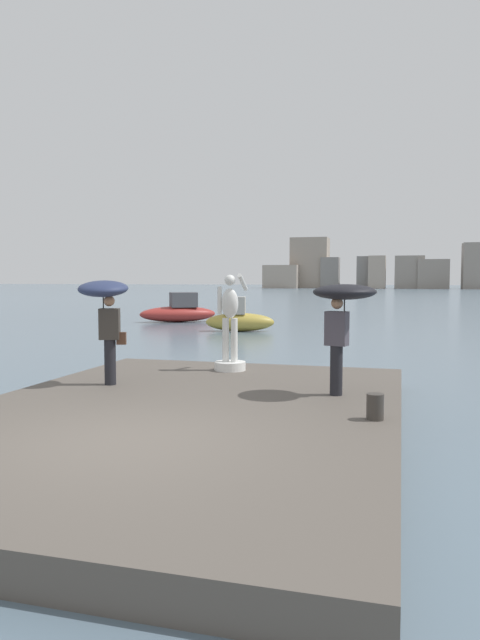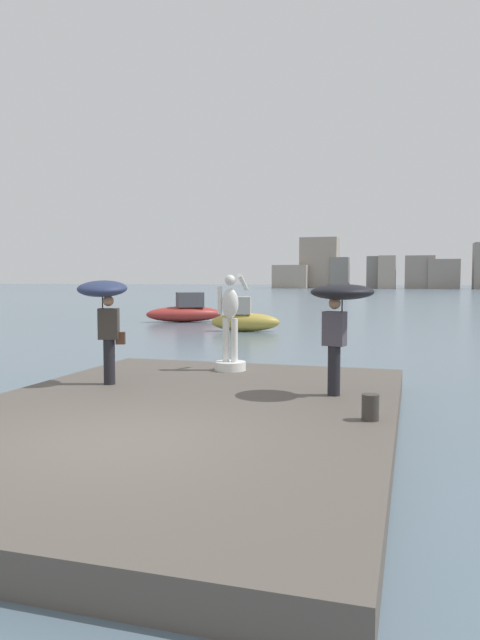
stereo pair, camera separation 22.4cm
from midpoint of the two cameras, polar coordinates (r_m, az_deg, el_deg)
ground_plane at (r=46.82m, az=12.14°, el=0.94°), size 400.00×400.00×0.00m
pier at (r=9.57m, az=-5.57°, el=-9.57°), size 6.85×9.98×0.40m
statue_white_figure at (r=13.08m, az=-0.47°, el=-1.38°), size 0.70×0.91×2.17m
onlooker_left at (r=11.58m, az=-12.54°, el=1.66°), size 1.21×1.23×2.06m
onlooker_right at (r=10.33m, az=10.36°, el=1.47°), size 1.33×1.34×1.97m
mooring_bollard at (r=8.79m, az=13.30°, el=-8.27°), size 0.25×0.25×0.38m
boat_near at (r=33.45m, az=-5.15°, el=0.85°), size 4.48×3.53×1.68m
boat_mid at (r=27.29m, az=0.67°, el=0.08°), size 3.36×1.74×1.61m
distant_skyline at (r=154.37m, az=13.94°, el=4.80°), size 61.03×12.51×13.40m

